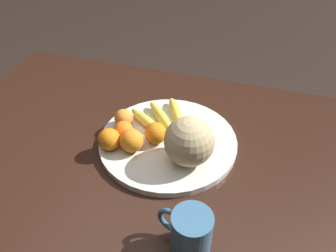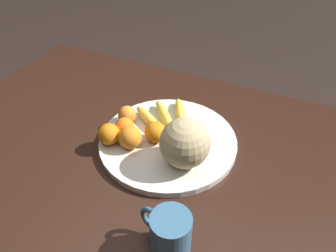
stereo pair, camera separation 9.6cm
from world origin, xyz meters
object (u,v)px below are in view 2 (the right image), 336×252
(orange_back_left, at_px, (127,115))
(orange_mid_center, at_px, (125,127))
(melon, at_px, (185,143))
(orange_back_right, at_px, (156,132))
(fruit_bowl, at_px, (168,141))
(banana_bunch, at_px, (165,116))
(kitchen_table, at_px, (152,172))
(ceramic_mug, at_px, (170,233))
(orange_front_right, at_px, (130,137))
(orange_front_left, at_px, (109,134))

(orange_back_left, bearing_deg, orange_mid_center, -67.60)
(melon, xyz_separation_m, orange_back_right, (-0.11, 0.05, -0.04))
(fruit_bowl, xyz_separation_m, banana_bunch, (-0.05, 0.08, 0.03))
(orange_back_left, bearing_deg, melon, -20.74)
(orange_mid_center, bearing_deg, orange_back_left, 112.40)
(kitchen_table, bearing_deg, orange_back_right, 88.03)
(fruit_bowl, xyz_separation_m, ceramic_mug, (0.15, -0.31, 0.04))
(ceramic_mug, bearing_deg, orange_front_right, 134.67)
(kitchen_table, xyz_separation_m, ceramic_mug, (0.18, -0.26, 0.14))
(orange_front_left, xyz_separation_m, orange_back_right, (0.12, 0.07, -0.00))
(orange_front_left, bearing_deg, ceramic_mug, -36.90)
(kitchen_table, xyz_separation_m, orange_front_right, (-0.05, -0.02, 0.14))
(orange_front_right, relative_size, orange_mid_center, 1.18)
(orange_front_left, relative_size, orange_mid_center, 1.13)
(banana_bunch, bearing_deg, orange_front_left, 104.94)
(melon, xyz_separation_m, orange_front_right, (-0.17, -0.01, -0.04))
(banana_bunch, bearing_deg, melon, 178.79)
(orange_back_left, relative_size, orange_back_right, 0.89)
(fruit_bowl, xyz_separation_m, orange_back_right, (-0.03, -0.02, 0.04))
(melon, xyz_separation_m, banana_bunch, (-0.13, 0.14, -0.05))
(kitchen_table, xyz_separation_m, orange_back_right, (0.00, 0.03, 0.14))
(orange_mid_center, relative_size, ceramic_mug, 0.44)
(melon, relative_size, orange_mid_center, 2.40)
(orange_front_left, height_order, ceramic_mug, ceramic_mug)
(kitchen_table, bearing_deg, orange_front_right, -158.41)
(fruit_bowl, height_order, ceramic_mug, ceramic_mug)
(kitchen_table, xyz_separation_m, orange_mid_center, (-0.10, 0.02, 0.14))
(banana_bunch, xyz_separation_m, orange_back_right, (0.02, -0.10, 0.01))
(fruit_bowl, relative_size, orange_front_right, 6.09)
(orange_front_right, bearing_deg, melon, 2.73)
(ceramic_mug, bearing_deg, banana_bunch, 116.42)
(banana_bunch, bearing_deg, orange_back_right, 146.61)
(fruit_bowl, height_order, orange_back_right, orange_back_right)
(melon, relative_size, orange_back_right, 2.14)
(kitchen_table, height_order, banana_bunch, banana_bunch)
(orange_back_right, xyz_separation_m, ceramic_mug, (0.18, -0.29, 0.00))
(melon, height_order, ceramic_mug, melon)
(kitchen_table, relative_size, ceramic_mug, 11.02)
(orange_mid_center, bearing_deg, melon, -9.00)
(orange_front_left, bearing_deg, orange_front_right, 10.40)
(banana_bunch, relative_size, orange_mid_center, 3.49)
(orange_back_left, distance_m, ceramic_mug, 0.44)
(orange_front_right, height_order, orange_back_left, orange_front_right)
(orange_back_right, height_order, ceramic_mug, ceramic_mug)
(fruit_bowl, xyz_separation_m, melon, (0.08, -0.07, 0.08))
(orange_back_left, bearing_deg, banana_bunch, 27.94)
(banana_bunch, distance_m, orange_back_left, 0.12)
(orange_front_left, xyz_separation_m, orange_front_right, (0.06, 0.01, 0.00))
(ceramic_mug, bearing_deg, orange_back_right, 121.41)
(melon, distance_m, orange_mid_center, 0.22)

